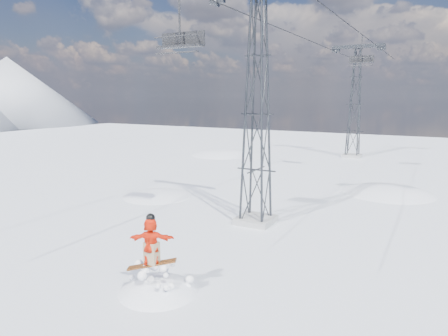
{
  "coord_description": "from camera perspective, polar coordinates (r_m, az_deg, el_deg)",
  "views": [
    {
      "loc": [
        8.65,
        -9.92,
        6.38
      ],
      "look_at": [
        1.22,
        3.85,
        3.54
      ],
      "focal_mm": 32.0,
      "sensor_mm": 36.0,
      "label": 1
    }
  ],
  "objects": [
    {
      "name": "snowboarder_jump",
      "position": [
        14.81,
        -9.14,
        -22.65
      ],
      "size": [
        4.4,
        4.4,
        6.7
      ],
      "color": "white",
      "rests_on": "ground"
    },
    {
      "name": "ground",
      "position": [
        14.63,
        -11.89,
        -15.81
      ],
      "size": [
        120.0,
        120.0,
        0.0
      ],
      "primitive_type": "plane",
      "color": "white",
      "rests_on": "ground"
    },
    {
      "name": "lift_chair_mid",
      "position": [
        32.94,
        19.0,
        14.41
      ],
      "size": [
        1.81,
        0.52,
        2.25
      ],
      "color": "black",
      "rests_on": "ground"
    },
    {
      "name": "lift_tower_near",
      "position": [
        19.58,
        4.74,
        7.59
      ],
      "size": [
        5.2,
        1.8,
        11.43
      ],
      "color": "#999999",
      "rests_on": "ground"
    },
    {
      "name": "haul_cables",
      "position": [
        30.77,
        13.99,
        18.36
      ],
      "size": [
        4.46,
        51.0,
        0.06
      ],
      "color": "black",
      "rests_on": "ground"
    },
    {
      "name": "lift_tower_far",
      "position": [
        43.64,
        18.2,
        8.6
      ],
      "size": [
        5.2,
        1.8,
        11.43
      ],
      "color": "#999999",
      "rests_on": "ground"
    },
    {
      "name": "lift_chair_near",
      "position": [
        17.98,
        -6.18,
        17.59
      ],
      "size": [
        2.18,
        0.63,
        2.71
      ],
      "color": "black",
      "rests_on": "ground"
    },
    {
      "name": "snow_terrain",
      "position": [
        37.5,
        4.73,
        -14.94
      ],
      "size": [
        39.0,
        37.0,
        22.0
      ],
      "color": "white",
      "rests_on": "ground"
    }
  ]
}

